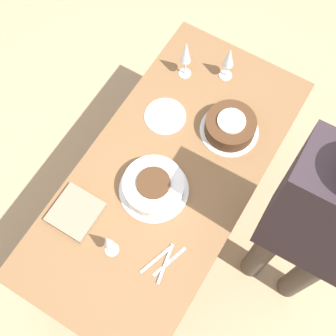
# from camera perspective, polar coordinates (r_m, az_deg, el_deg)

# --- Properties ---
(ground_plane) EXTENTS (12.00, 12.00, 0.00)m
(ground_plane) POSITION_cam_1_polar(r_m,az_deg,el_deg) (2.70, 0.00, -6.50)
(ground_plane) COLOR tan
(dining_table) EXTENTS (1.49, 0.72, 0.73)m
(dining_table) POSITION_cam_1_polar(r_m,az_deg,el_deg) (2.13, 0.00, -1.84)
(dining_table) COLOR brown
(dining_table) RESTS_ON ground_plane
(cake_center_white) EXTENTS (0.30, 0.30, 0.09)m
(cake_center_white) POSITION_cam_1_polar(r_m,az_deg,el_deg) (1.95, -1.76, -2.28)
(cake_center_white) COLOR white
(cake_center_white) RESTS_ON dining_table
(cake_front_chocolate) EXTENTS (0.26, 0.26, 0.10)m
(cake_front_chocolate) POSITION_cam_1_polar(r_m,az_deg,el_deg) (2.08, 7.59, 5.07)
(cake_front_chocolate) COLOR white
(cake_front_chocolate) RESTS_ON dining_table
(wine_glass_near) EXTENTS (0.06, 0.06, 0.23)m
(wine_glass_near) POSITION_cam_1_polar(r_m,az_deg,el_deg) (2.14, 2.19, 13.80)
(wine_glass_near) COLOR silver
(wine_glass_near) RESTS_ON dining_table
(wine_glass_far) EXTENTS (0.06, 0.06, 0.20)m
(wine_glass_far) POSITION_cam_1_polar(r_m,az_deg,el_deg) (2.16, 7.44, 13.13)
(wine_glass_far) COLOR silver
(wine_glass_far) RESTS_ON dining_table
(wine_glass_extra) EXTENTS (0.06, 0.06, 0.19)m
(wine_glass_extra) POSITION_cam_1_polar(r_m,az_deg,el_deg) (1.81, -7.29, -8.95)
(wine_glass_extra) COLOR silver
(wine_glass_extra) RESTS_ON dining_table
(dessert_plate_right) EXTENTS (0.19, 0.19, 0.01)m
(dessert_plate_right) POSITION_cam_1_polar(r_m,az_deg,el_deg) (2.14, -0.35, 6.33)
(dessert_plate_right) COLOR white
(dessert_plate_right) RESTS_ON dining_table
(fork_pile) EXTENTS (0.18, 0.11, 0.01)m
(fork_pile) POSITION_cam_1_polar(r_m,az_deg,el_deg) (1.90, -0.49, -11.31)
(fork_pile) COLOR silver
(fork_pile) RESTS_ON dining_table
(napkin_stack) EXTENTS (0.19, 0.19, 0.03)m
(napkin_stack) POSITION_cam_1_polar(r_m,az_deg,el_deg) (1.98, -11.20, -5.31)
(napkin_stack) COLOR gray
(napkin_stack) RESTS_ON dining_table
(person_cutting) EXTENTS (0.23, 0.40, 1.59)m
(person_cutting) POSITION_cam_1_polar(r_m,az_deg,el_deg) (1.78, 18.17, -7.06)
(person_cutting) COLOR #4C4238
(person_cutting) RESTS_ON ground_plane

